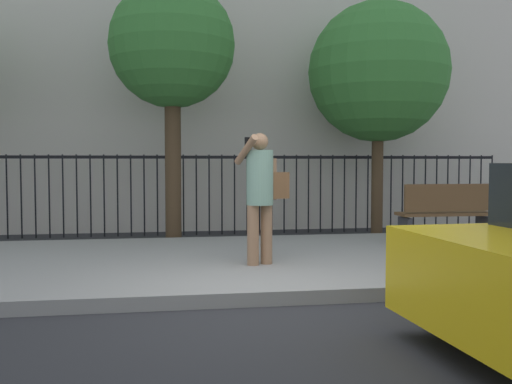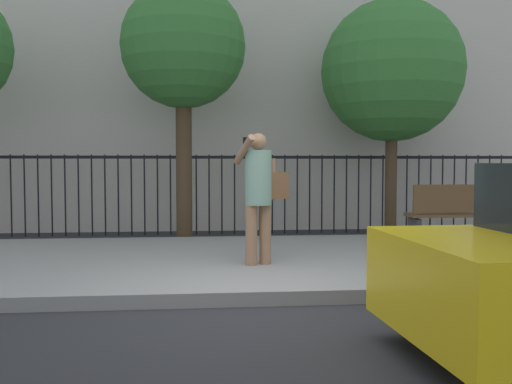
# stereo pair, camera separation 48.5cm
# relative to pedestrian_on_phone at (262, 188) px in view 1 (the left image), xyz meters

# --- Properties ---
(ground_plane) EXTENTS (60.00, 60.00, 0.00)m
(ground_plane) POSITION_rel_pedestrian_on_phone_xyz_m (-0.19, -1.58, -1.12)
(ground_plane) COLOR #28282B
(sidewalk) EXTENTS (28.00, 4.40, 0.15)m
(sidewalk) POSITION_rel_pedestrian_on_phone_xyz_m (-0.19, 0.62, -1.05)
(sidewalk) COLOR gray
(sidewalk) RESTS_ON ground
(iron_fence) EXTENTS (12.03, 0.04, 1.60)m
(iron_fence) POSITION_rel_pedestrian_on_phone_xyz_m (-0.19, 4.32, -0.10)
(iron_fence) COLOR black
(iron_fence) RESTS_ON ground
(pedestrian_on_phone) EXTENTS (0.72, 0.54, 1.67)m
(pedestrian_on_phone) POSITION_rel_pedestrian_on_phone_xyz_m (0.00, 0.00, 0.00)
(pedestrian_on_phone) COLOR #936B4C
(pedestrian_on_phone) RESTS_ON sidewalk
(street_bench) EXTENTS (1.60, 0.45, 0.95)m
(street_bench) POSITION_rel_pedestrian_on_phone_xyz_m (3.38, 1.60, -0.47)
(street_bench) COLOR brown
(street_bench) RESTS_ON sidewalk
(street_tree_near) EXTENTS (2.27, 2.27, 4.71)m
(street_tree_near) POSITION_rel_pedestrian_on_phone_xyz_m (-1.04, 3.42, 2.40)
(street_tree_near) COLOR #4C3823
(street_tree_near) RESTS_ON ground
(street_tree_mid) EXTENTS (2.73, 2.73, 4.57)m
(street_tree_mid) POSITION_rel_pedestrian_on_phone_xyz_m (2.93, 3.60, 2.07)
(street_tree_mid) COLOR #4C3823
(street_tree_mid) RESTS_ON ground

